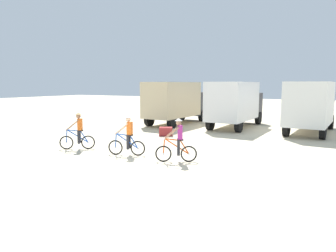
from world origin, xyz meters
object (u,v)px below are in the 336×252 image
box_truck_tan_camper (176,101)px  supply_crate (166,131)px  cyclist_orange_shirt (78,132)px  box_truck_white_box (311,105)px  cyclist_near_camera (178,142)px  box_truck_avon_van (235,102)px  cyclist_cowboy_hat (128,137)px

box_truck_tan_camper → supply_crate: (2.08, -5.49, -1.61)m
cyclist_orange_shirt → supply_crate: cyclist_orange_shirt is taller
box_truck_white_box → cyclist_near_camera: box_truck_white_box is taller
box_truck_white_box → box_truck_tan_camper: bearing=179.9°
box_truck_avon_van → cyclist_orange_shirt: 12.33m
box_truck_avon_van → cyclist_cowboy_hat: (-1.57, -11.37, -1.03)m
box_truck_avon_van → cyclist_cowboy_hat: 11.53m
cyclist_cowboy_hat → cyclist_near_camera: (2.53, -0.03, 0.00)m
box_truck_white_box → supply_crate: size_ratio=8.48×
box_truck_tan_camper → box_truck_avon_van: (4.78, 0.26, 0.00)m
box_truck_white_box → cyclist_cowboy_hat: 13.00m
box_truck_white_box → cyclist_near_camera: size_ratio=3.78×
box_truck_tan_camper → cyclist_near_camera: box_truck_tan_camper is taller
cyclist_near_camera → supply_crate: size_ratio=2.25×
box_truck_avon_van → cyclist_orange_shirt: bearing=-111.5°
box_truck_tan_camper → box_truck_white_box: same height
box_truck_tan_camper → box_truck_avon_van: same height
box_truck_white_box → cyclist_orange_shirt: box_truck_white_box is taller
box_truck_tan_camper → cyclist_near_camera: 12.58m
box_truck_white_box → cyclist_orange_shirt: (-9.61, -11.17, -1.03)m
box_truck_tan_camper → box_truck_white_box: bearing=-0.1°
box_truck_avon_van → cyclist_cowboy_hat: box_truck_avon_van is taller
box_truck_tan_camper → cyclist_cowboy_hat: 11.62m
box_truck_avon_van → cyclist_near_camera: size_ratio=3.75×
box_truck_avon_van → box_truck_white_box: size_ratio=0.99×
box_truck_tan_camper → box_truck_avon_van: bearing=3.1°
box_truck_avon_van → supply_crate: size_ratio=8.42×
box_truck_avon_van → box_truck_white_box: 5.12m
cyclist_cowboy_hat → cyclist_near_camera: 2.53m
box_truck_avon_van → box_truck_white_box: bearing=-3.0°
cyclist_near_camera → cyclist_orange_shirt: bearing=-179.7°
cyclist_near_camera → box_truck_tan_camper: bearing=117.2°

